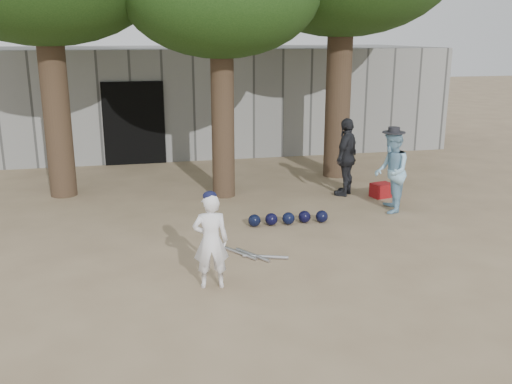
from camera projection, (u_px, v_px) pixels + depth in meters
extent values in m
plane|color=#937C5E|center=(231.00, 275.00, 8.34)|extent=(70.00, 70.00, 0.00)
imported|color=white|center=(211.00, 241.00, 7.78)|extent=(0.52, 0.37, 1.34)
imported|color=#91C3E1|center=(391.00, 172.00, 11.10)|extent=(0.83, 0.94, 1.61)
imported|color=black|center=(347.00, 157.00, 12.26)|extent=(0.96, 1.01, 1.68)
cube|color=maroon|center=(381.00, 190.00, 12.27)|extent=(0.48, 0.40, 0.30)
cube|color=gray|center=(178.00, 106.00, 15.45)|extent=(16.00, 0.35, 3.00)
cube|color=black|center=(134.00, 123.00, 15.12)|extent=(1.60, 0.08, 2.20)
cube|color=slate|center=(171.00, 97.00, 17.80)|extent=(16.00, 5.00, 3.00)
sphere|color=black|center=(254.00, 221.00, 10.39)|extent=(0.23, 0.23, 0.23)
sphere|color=black|center=(271.00, 219.00, 10.46)|extent=(0.23, 0.23, 0.23)
sphere|color=black|center=(288.00, 218.00, 10.51)|extent=(0.23, 0.23, 0.23)
sphere|color=black|center=(304.00, 217.00, 10.60)|extent=(0.23, 0.23, 0.23)
sphere|color=black|center=(322.00, 216.00, 10.62)|extent=(0.23, 0.23, 0.23)
cylinder|color=#ABABB2|center=(240.00, 253.00, 9.08)|extent=(0.44, 0.63, 0.06)
cylinder|color=#ABABB2|center=(253.00, 255.00, 9.01)|extent=(0.44, 0.63, 0.06)
cylinder|color=#ABABB2|center=(265.00, 257.00, 8.93)|extent=(0.70, 0.30, 0.06)
cylinder|color=brown|center=(52.00, 66.00, 11.71)|extent=(0.56, 0.56, 5.50)
cylinder|color=brown|center=(222.00, 79.00, 11.74)|extent=(0.48, 0.48, 5.00)
cylinder|color=brown|center=(340.00, 56.00, 13.39)|extent=(0.60, 0.60, 5.80)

